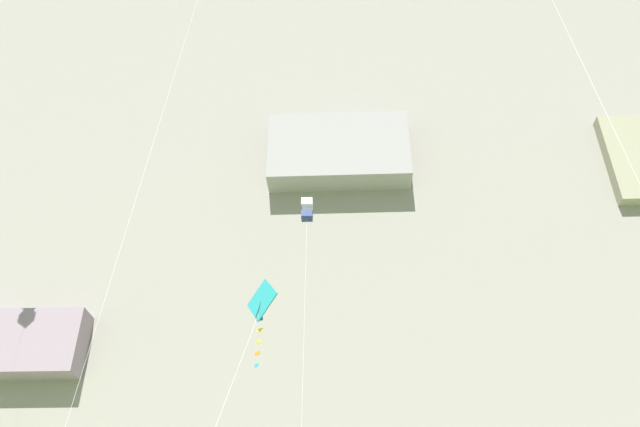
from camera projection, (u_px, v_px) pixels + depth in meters
name	position (u px, v px, depth m)	size (l,w,h in m)	color
cliff_face	(342.00, 281.00, 63.56)	(180.00, 25.12, 64.65)	gray
kite_delta_mid_center	(198.00, 2.00, 34.11)	(2.73, 4.14, 34.00)	blue
kite_diamond_upper_mid	(260.00, 307.00, 23.26)	(3.16, 6.76, 14.87)	teal
kite_box_low_left	(307.00, 211.00, 38.06)	(0.68, 1.82, 25.30)	white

